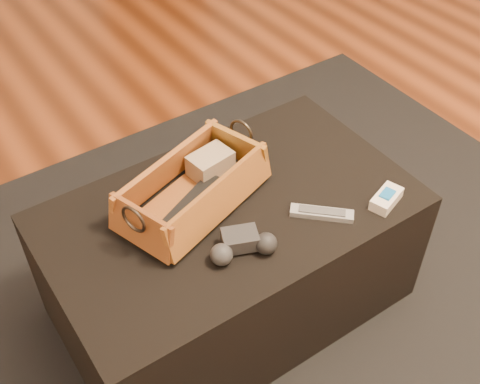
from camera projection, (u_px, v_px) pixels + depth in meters
floor at (190, 316)px, 1.88m from camera, size 5.00×5.50×0.01m
area_rug at (240, 313)px, 1.88m from camera, size 2.60×2.00×0.01m
ottoman at (231, 258)px, 1.76m from camera, size 1.00×0.60×0.42m
tv_remote at (193, 203)px, 1.59m from camera, size 0.23×0.14×0.02m
cloth_bundle at (210, 163)px, 1.68m from camera, size 0.13×0.10×0.06m
wicker_basket at (193, 189)px, 1.59m from camera, size 0.47×0.35×0.15m
game_controller at (242, 245)px, 1.48m from camera, size 0.18×0.13×0.06m
silver_remote at (322, 213)px, 1.59m from camera, size 0.15×0.14×0.02m
cream_gadget at (386, 199)px, 1.62m from camera, size 0.11×0.08×0.04m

